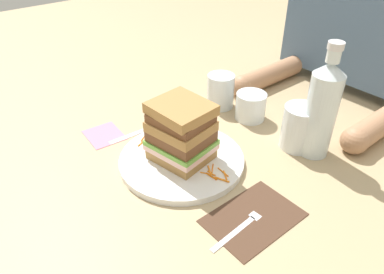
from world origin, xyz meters
name	(u,v)px	position (x,y,z in m)	size (l,w,h in m)	color
ground_plane	(184,161)	(0.00, 0.00, 0.00)	(3.00, 3.00, 0.00)	tan
main_plate	(181,160)	(0.00, -0.01, 0.01)	(0.27, 0.27, 0.01)	white
sandwich	(181,132)	(0.00, -0.01, 0.08)	(0.14, 0.13, 0.13)	#A87A42
carrot_shred_0	(144,137)	(-0.12, -0.03, 0.02)	(0.00, 0.00, 0.03)	orange
carrot_shred_1	(152,136)	(-0.11, -0.01, 0.02)	(0.00, 0.00, 0.02)	orange
carrot_shred_2	(145,140)	(-0.10, -0.03, 0.02)	(0.00, 0.00, 0.02)	orange
carrot_shred_3	(150,142)	(-0.09, -0.03, 0.02)	(0.00, 0.00, 0.03)	orange
carrot_shred_4	(142,142)	(-0.10, -0.04, 0.02)	(0.00, 0.00, 0.03)	orange
carrot_shred_5	(213,168)	(0.07, 0.02, 0.02)	(0.00, 0.00, 0.03)	orange
carrot_shred_6	(211,176)	(0.09, 0.00, 0.02)	(0.00, 0.00, 0.03)	orange
carrot_shred_7	(222,179)	(0.11, 0.01, 0.02)	(0.00, 0.00, 0.03)	orange
carrot_shred_8	(209,170)	(0.07, 0.01, 0.02)	(0.00, 0.00, 0.03)	orange
carrot_shred_9	(225,175)	(0.11, 0.02, 0.02)	(0.00, 0.00, 0.03)	orange
carrot_shred_10	(211,173)	(0.08, 0.01, 0.02)	(0.00, 0.00, 0.02)	orange
carrot_shred_11	(207,174)	(0.08, 0.00, 0.02)	(0.00, 0.00, 0.03)	orange
carrot_shred_12	(223,172)	(0.10, 0.03, 0.02)	(0.00, 0.00, 0.03)	orange
napkin_dark	(253,217)	(0.21, -0.01, 0.00)	(0.12, 0.17, 0.00)	#4C3323
fork	(246,223)	(0.21, -0.03, 0.00)	(0.03, 0.17, 0.00)	silver
knife	(144,130)	(-0.16, 0.00, 0.00)	(0.02, 0.20, 0.00)	silver
juice_glass	(299,129)	(0.12, 0.24, 0.05)	(0.08, 0.08, 0.10)	white
water_bottle	(322,108)	(0.16, 0.25, 0.11)	(0.07, 0.07, 0.26)	silver
empty_tumbler_0	(251,106)	(-0.04, 0.25, 0.04)	(0.08, 0.08, 0.07)	silver
empty_tumbler_1	(221,91)	(-0.13, 0.23, 0.05)	(0.07, 0.07, 0.09)	silver
napkin_pink	(104,135)	(-0.20, -0.09, 0.00)	(0.10, 0.08, 0.00)	pink
diner_across	(373,1)	(0.04, 0.60, 0.26)	(0.47, 0.43, 0.56)	tan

